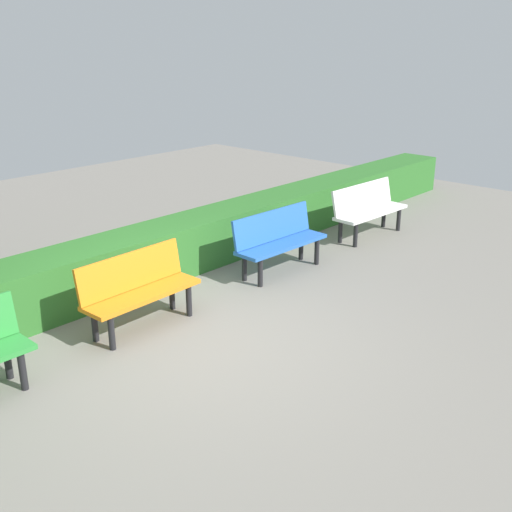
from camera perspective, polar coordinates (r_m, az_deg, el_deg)
ground_plane at (r=6.86m, az=-5.61°, el=-7.83°), size 18.47×18.47×0.00m
bench_white at (r=10.38m, az=10.28°, el=4.43°), size 1.55×0.53×0.86m
bench_blue at (r=8.64m, az=2.06°, el=1.61°), size 1.50×0.51×0.86m
bench_orange at (r=7.10m, az=-10.84°, el=-2.86°), size 1.43×0.49×0.86m
hedge_row at (r=8.60m, az=-8.74°, el=0.43°), size 14.47×0.75×0.71m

